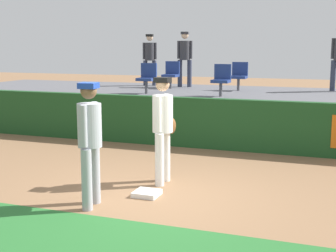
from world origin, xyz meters
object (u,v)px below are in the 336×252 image
first_base (147,193)px  seat_back_center (239,75)px  spectator_capped (185,55)px  player_runner_visitor (90,136)px  seat_back_left (171,73)px  seat_front_center (222,78)px  player_fielder_home (163,123)px  seat_front_left (147,77)px  spectator_hooded (150,56)px

first_base → seat_back_center: (-0.02, 7.16, 1.54)m
seat_back_center → spectator_capped: bearing=160.6°
player_runner_visitor → seat_back_left: 8.10m
seat_back_center → player_runner_visitor: bearing=-94.1°
seat_back_center → seat_front_center: bearing=-92.8°
player_fielder_home → seat_front_left: 5.10m
seat_front_left → spectator_capped: 2.55m
player_fielder_home → spectator_capped: size_ratio=1.07×
player_runner_visitor → seat_back_center: (0.57, 7.93, 0.49)m
seat_back_left → spectator_capped: spectator_capped is taller
player_runner_visitor → seat_front_left: (-1.64, 6.13, 0.49)m
first_base → seat_back_left: 7.64m
player_runner_visitor → seat_back_center: 7.96m
first_base → seat_back_left: (-2.17, 7.16, 1.54)m
player_fielder_home → seat_front_center: bearing=179.7°
first_base → seat_back_center: bearing=90.2°
spectator_capped → spectator_hooded: bearing=-14.3°
player_fielder_home → spectator_capped: bearing=-166.2°
seat_front_left → spectator_hooded: spectator_hooded is taller
player_fielder_home → player_runner_visitor: bearing=-21.9°
first_base → spectator_hooded: (-3.22, 7.95, 2.05)m
seat_back_left → seat_back_center: 2.15m
seat_front_center → seat_back_left: bearing=138.8°
first_base → seat_front_left: bearing=112.6°
first_base → player_runner_visitor: bearing=-127.5°
player_runner_visitor → seat_front_left: seat_front_left is taller
seat_front_center → spectator_capped: spectator_capped is taller
seat_front_left → first_base: bearing=-67.4°
player_runner_visitor → spectator_capped: size_ratio=1.07×
spectator_capped → seat_back_center: bearing=151.3°
spectator_hooded → spectator_capped: bearing=162.3°
player_runner_visitor → seat_front_left: bearing=-172.9°
first_base → seat_back_center: seat_back_center is taller
seat_back_left → seat_back_center: same height
seat_front_left → seat_front_center: (2.12, -0.00, -0.00)m
spectator_hooded → spectator_capped: size_ratio=0.96×
seat_back_left → seat_front_center: 2.73m
first_base → player_runner_visitor: (-0.59, -0.77, 1.05)m
player_runner_visitor → spectator_hooded: spectator_hooded is taller
player_runner_visitor → spectator_hooded: bearing=-171.0°
seat_front_center → first_base: bearing=-88.8°
seat_back_left → spectator_capped: size_ratio=0.48×
player_runner_visitor → seat_back_left: seat_back_left is taller
seat_back_center → spectator_hooded: 3.33m
seat_back_left → seat_front_left: 1.80m
seat_back_left → spectator_capped: 0.90m
seat_front_left → seat_front_center: 2.12m
seat_front_left → spectator_capped: (0.28, 2.48, 0.55)m
spectator_capped → seat_front_center: bearing=117.3°
seat_front_center → player_runner_visitor: bearing=-94.5°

